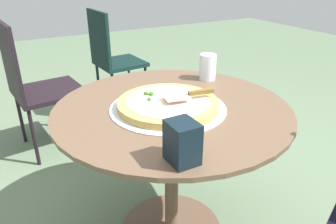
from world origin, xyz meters
The scene contains 7 objects.
patio_table centered at (0.00, 0.00, 0.52)m, with size 0.98×0.98×0.69m.
pizza_on_tray centered at (-0.03, -0.01, 0.71)m, with size 0.48×0.48×0.05m.
pizza_server centered at (0.06, -0.05, 0.75)m, with size 0.22×0.10×0.02m.
drinking_cup centered at (0.32, 0.21, 0.76)m, with size 0.08×0.08×0.13m, color silver.
napkin_dispenser centered at (-0.17, -0.37, 0.76)m, with size 0.10×0.08×0.13m, color black.
patio_chair_near centered at (-0.42, 1.13, 0.52)m, with size 0.48×0.48×0.92m.
patio_chair_corner centered at (0.24, 1.46, 0.52)m, with size 0.40×0.40×0.90m.
Camera 1 is at (-0.60, -1.05, 1.24)m, focal length 34.11 mm.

